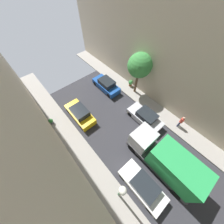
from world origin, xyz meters
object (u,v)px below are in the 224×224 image
Objects in this scene: parked_car_right_2 at (106,85)px; potted_plant_1 at (51,121)px; parked_car_left_3 at (80,114)px; pedestrian at (181,121)px; delivery_truck at (166,160)px; lamp_post at (121,192)px; street_tree_1 at (140,66)px; parked_car_right_1 at (145,117)px; potted_plant_2 at (131,83)px; parked_car_left_2 at (142,186)px.

parked_car_right_2 is 8.45m from potted_plant_1.
pedestrian is at bearing -47.19° from parked_car_left_3.
delivery_truck is at bearing -165.64° from pedestrian.
lamp_post is at bearing -83.63° from potted_plant_1.
parked_car_right_2 is 0.76× the size of street_tree_1.
street_tree_1 is at bearing 88.07° from pedestrian.
parked_car_right_2 is at bearing 90.00° from parked_car_right_1.
parked_car_right_1 is 0.76× the size of street_tree_1.
street_tree_1 reaches higher than parked_car_right_1.
parked_car_left_3 is 0.64× the size of delivery_truck.
parked_car_right_2 is at bearing 129.98° from street_tree_1.
potted_plant_2 is at bearing 40.32° from lamp_post.
lamp_post reaches higher than delivery_truck.
potted_plant_2 is (8.30, -0.14, -0.06)m from parked_car_left_3.
pedestrian is at bearing 2.67° from lamp_post.
delivery_truck is 1.24× the size of lamp_post.
parked_car_right_1 is 1.00× the size of parked_car_right_2.
parked_car_right_2 is 11.74m from delivery_truck.
pedestrian reaches higher than parked_car_left_2.
parked_car_right_2 is 3.46m from potted_plant_2.
potted_plant_2 is 13.72m from lamp_post.
parked_car_right_1 and parked_car_right_2 have the same top height.
parked_car_left_3 is 10.06m from delivery_truck.
parked_car_left_3 is 8.81m from street_tree_1.
street_tree_1 reaches higher than pedestrian.
parked_car_left_2 is at bearing -115.34° from parked_car_right_2.
parked_car_left_3 is at bearing 90.00° from parked_car_left_2.
parked_car_left_2 is at bearing -170.34° from pedestrian.
delivery_truck is at bearing 0.58° from parked_car_left_2.
street_tree_1 is (7.97, -1.32, 3.51)m from parked_car_left_3.
pedestrian is 0.32× the size of lamp_post.
street_tree_1 is 1.04× the size of lamp_post.
potted_plant_2 is at bearing 60.76° from parked_car_right_1.
lamp_post is (1.14, -10.21, 3.12)m from potted_plant_1.
parked_car_right_1 is 5.94m from potted_plant_2.
street_tree_1 is 7.73× the size of potted_plant_1.
delivery_truck is 5.24m from pedestrian.
parked_car_left_2 is 1.00× the size of parked_car_right_2.
potted_plant_1 is (-10.77, 9.76, -0.54)m from pedestrian.
potted_plant_2 is at bearing -7.77° from potted_plant_1.
parked_car_left_2 is 0.64× the size of delivery_truck.
lamp_post reaches higher than parked_car_right_2.
parked_car_right_1 is (5.40, 4.34, 0.00)m from parked_car_left_2.
potted_plant_1 is at bearing 172.23° from potted_plant_2.
potted_plant_2 is (5.60, 9.50, -1.13)m from delivery_truck.
parked_car_right_1 is (5.40, -5.32, 0.00)m from parked_car_left_3.
pedestrian reaches higher than parked_car_right_2.
delivery_truck is 10.14m from street_tree_1.
parked_car_left_2 is at bearing -24.50° from lamp_post.
parked_car_left_3 is 3.35m from potted_plant_1.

